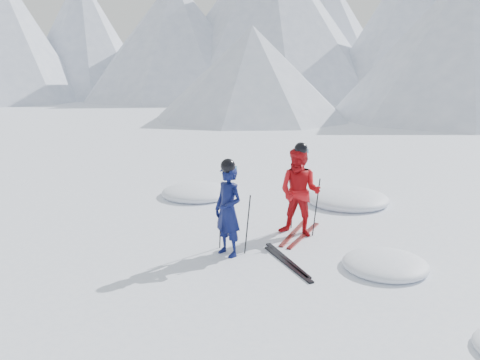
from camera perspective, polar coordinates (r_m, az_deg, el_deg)
The scene contains 12 objects.
ground at distance 9.18m, azimuth 8.42°, elevation -9.01°, with size 160.00×160.00×0.00m, color white.
skier_blue at distance 9.10m, azimuth -1.34°, elevation -3.45°, with size 0.61×0.40×1.68m, color #0B1244.
skier_red at distance 10.20m, azimuth 6.72°, elevation -1.37°, with size 0.87×0.68×1.79m, color red.
pole_blue_left at distance 9.48m, azimuth -2.22°, elevation -4.55°, with size 0.02×0.02×1.12m, color black.
pole_blue_right at distance 9.24m, azimuth 0.85°, elevation -5.02°, with size 0.02×0.02×1.12m, color black.
pole_red_left at distance 10.63m, azimuth 5.95°, elevation -2.41°, with size 0.02×0.02×1.20m, color black.
pole_red_right at distance 10.27m, azimuth 8.55°, elevation -3.06°, with size 0.02×0.02×1.20m, color black.
ski_worn_left at distance 10.51m, azimuth 6.02°, elevation -5.93°, with size 0.09×1.70×0.03m, color black.
ski_worn_right at distance 10.40m, azimuth 7.17°, elevation -6.17°, with size 0.09×1.70×0.03m, color black.
ski_loose_a at distance 9.15m, azimuth 5.29°, elevation -8.90°, with size 0.09×1.70×0.03m, color black.
ski_loose_b at distance 8.98m, azimuth 5.34°, elevation -9.33°, with size 0.09×1.70×0.03m, color black.
snow_lumps at distance 11.93m, azimuth 7.00°, elevation -3.68°, with size 9.45×6.51×0.45m.
Camera 1 is at (3.92, -7.55, 3.45)m, focal length 38.00 mm.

